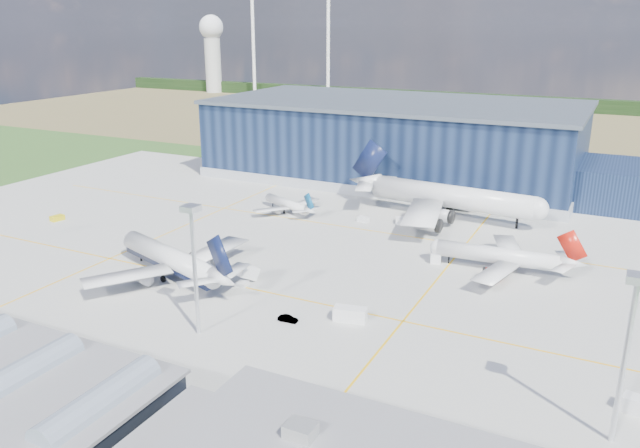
{
  "coord_description": "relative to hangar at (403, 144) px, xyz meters",
  "views": [
    {
      "loc": [
        71.7,
        -106.93,
        50.97
      ],
      "look_at": [
        11.87,
        13.06,
        7.67
      ],
      "focal_mm": 35.0,
      "sensor_mm": 36.0,
      "label": 1
    }
  ],
  "objects": [
    {
      "name": "gse_tug_a",
      "position": [
        -66.52,
        -89.57,
        -10.9
      ],
      "size": [
        2.67,
        3.75,
        1.43
      ],
      "primitive_type": "cube",
      "rotation": [
        0.0,
        0.0,
        -0.18
      ],
      "color": "gold",
      "rests_on": "ground"
    },
    {
      "name": "treeline",
      "position": [
        -2.81,
        205.2,
        -7.62
      ],
      "size": [
        600.0,
        8.0,
        8.0
      ],
      "primitive_type": "cube",
      "color": "black",
      "rests_on": "ground"
    },
    {
      "name": "airliner_navy",
      "position": [
        -13.39,
        -106.8,
        -5.07
      ],
      "size": [
        50.57,
        50.02,
        13.09
      ],
      "primitive_type": null,
      "rotation": [
        0.0,
        0.0,
        2.82
      ],
      "color": "silver",
      "rests_on": "ground"
    },
    {
      "name": "farmland",
      "position": [
        -2.81,
        125.2,
        -11.62
      ],
      "size": [
        600.0,
        220.0,
        0.01
      ],
      "primitive_type": "cube",
      "color": "olive",
      "rests_on": "ground"
    },
    {
      "name": "light_mast_center",
      "position": [
        7.19,
        -124.8,
        3.82
      ],
      "size": [
        2.6,
        2.6,
        23.0
      ],
      "color": "silver",
      "rests_on": "ground"
    },
    {
      "name": "airliner_widebody",
      "position": [
        28.07,
        -39.8,
        -2.23
      ],
      "size": [
        62.36,
        61.23,
        18.77
      ],
      "primitive_type": null,
      "rotation": [
        0.0,
        0.0,
        -0.09
      ],
      "color": "silver",
      "rests_on": "ground"
    },
    {
      "name": "ground",
      "position": [
        -2.81,
        -94.8,
        -11.62
      ],
      "size": [
        600.0,
        600.0,
        0.0
      ],
      "primitive_type": "plane",
      "color": "#2B541F",
      "rests_on": "ground"
    },
    {
      "name": "horizon_dressing",
      "position": [
        -194.11,
        199.58,
        22.58
      ],
      "size": [
        440.2,
        18.0,
        70.0
      ],
      "color": "white",
      "rests_on": "ground"
    },
    {
      "name": "gse_cart_b",
      "position": [
        8.01,
        -53.46,
        -10.96
      ],
      "size": [
        3.3,
        2.45,
        1.32
      ],
      "primitive_type": "cube",
      "rotation": [
        0.0,
        0.0,
        1.42
      ],
      "color": "silver",
      "rests_on": "ground"
    },
    {
      "name": "gse_cart_a",
      "position": [
        17.23,
        -50.36,
        -10.88
      ],
      "size": [
        3.38,
        3.99,
        1.47
      ],
      "primitive_type": "cube",
      "rotation": [
        0.0,
        0.0,
        0.39
      ],
      "color": "silver",
      "rests_on": "ground"
    },
    {
      "name": "car_a",
      "position": [
        26.15,
        -142.8,
        -11.06
      ],
      "size": [
        3.35,
        1.59,
        1.11
      ],
      "primitive_type": "imported",
      "rotation": [
        0.0,
        0.0,
        1.48
      ],
      "color": "#99999E",
      "rests_on": "ground"
    },
    {
      "name": "apron",
      "position": [
        -2.81,
        -84.8,
        -11.59
      ],
      "size": [
        220.0,
        160.0,
        0.08
      ],
      "color": "gray",
      "rests_on": "ground"
    },
    {
      "name": "light_mast_east",
      "position": [
        72.19,
        -124.8,
        3.82
      ],
      "size": [
        2.6,
        2.6,
        23.0
      ],
      "color": "silver",
      "rests_on": "ground"
    },
    {
      "name": "gse_van_a",
      "position": [
        28.58,
        -108.77,
        -10.33
      ],
      "size": [
        6.27,
        3.66,
        2.57
      ],
      "primitive_type": "cube",
      "rotation": [
        0.0,
        0.0,
        1.77
      ],
      "color": "silver",
      "rests_on": "ground"
    },
    {
      "name": "airstair",
      "position": [
        2.74,
        -102.03,
        -10.22
      ],
      "size": [
        3.09,
        4.71,
        2.8
      ],
      "primitive_type": "cube",
      "rotation": [
        0.0,
        0.0,
        -0.34
      ],
      "color": "silver",
      "rests_on": "ground"
    },
    {
      "name": "airliner_red",
      "position": [
        47.18,
        -72.8,
        -6.23
      ],
      "size": [
        34.76,
        34.08,
        10.78
      ],
      "primitive_type": null,
      "rotation": [
        0.0,
        0.0,
        3.2
      ],
      "color": "silver",
      "rests_on": "ground"
    },
    {
      "name": "gse_van_b",
      "position": [
        33.72,
        -73.05,
        -10.49
      ],
      "size": [
        3.63,
        5.36,
        2.25
      ],
      "primitive_type": "cube",
      "rotation": [
        0.0,
        0.0,
        0.31
      ],
      "color": "silver",
      "rests_on": "ground"
    },
    {
      "name": "gse_tug_b",
      "position": [
        -15.61,
        -140.8,
        -10.97
      ],
      "size": [
        2.95,
        3.52,
        1.3
      ],
      "primitive_type": "cube",
      "rotation": [
        0.0,
        0.0,
        -0.37
      ],
      "color": "gold",
      "rests_on": "ground"
    },
    {
      "name": "hangar",
      "position": [
        0.0,
        0.0,
        0.0
      ],
      "size": [
        145.0,
        62.0,
        26.1
      ],
      "color": "#0F1A32",
      "rests_on": "ground"
    },
    {
      "name": "airliner_regional",
      "position": [
        -14.73,
        -54.8,
        -7.91
      ],
      "size": [
        29.88,
        29.63,
        7.42
      ],
      "primitive_type": null,
      "rotation": [
        0.0,
        0.0,
        2.72
      ],
      "color": "silver",
      "rests_on": "ground"
    },
    {
      "name": "car_b",
      "position": [
        18.79,
        -114.14,
        -11.02
      ],
      "size": [
        3.7,
        1.47,
        1.2
      ],
      "primitive_type": "imported",
      "rotation": [
        0.0,
        0.0,
        1.63
      ],
      "color": "#99999E",
      "rests_on": "ground"
    }
  ]
}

